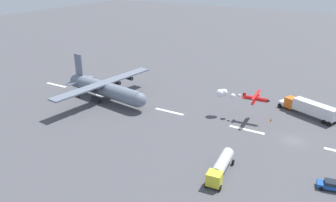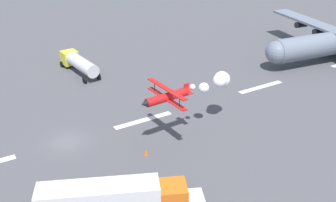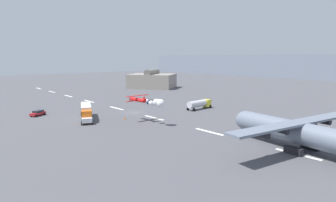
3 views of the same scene
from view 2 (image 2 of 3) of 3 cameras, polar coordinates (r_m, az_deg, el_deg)
ground_plane at (r=50.19m, az=-13.50°, el=-5.41°), size 440.00×440.00×0.00m
runway_stripe_5 at (r=53.35m, az=-3.38°, el=-2.63°), size 8.00×0.90×0.01m
runway_stripe_6 at (r=64.01m, az=12.55°, el=1.88°), size 8.00×0.90×0.01m
cargo_transport_plane at (r=76.79m, az=21.45°, el=7.47°), size 26.61×32.50×11.17m
stunt_biplane_red at (r=49.55m, az=4.80°, el=2.10°), size 12.78×7.07×2.16m
semi_truck_orange at (r=37.36m, az=-7.14°, el=-13.16°), size 14.30×8.41×3.70m
fuel_tanker_truck at (r=68.37m, az=-12.05°, el=5.10°), size 3.58×9.88×2.90m
traffic_cone_far at (r=46.31m, az=-3.02°, el=-6.98°), size 0.44×0.44×0.75m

